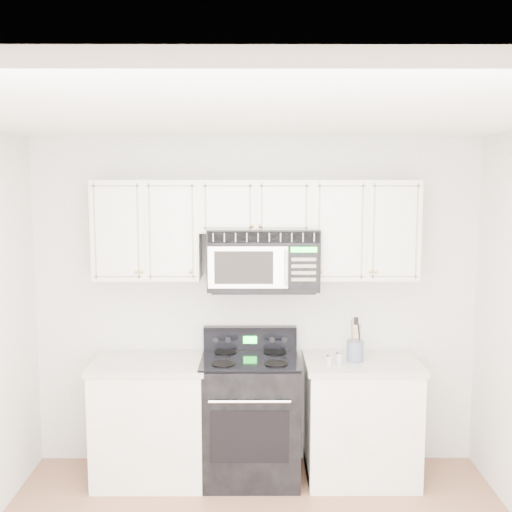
{
  "coord_description": "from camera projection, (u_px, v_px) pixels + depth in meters",
  "views": [
    {
      "loc": [
        -0.01,
        -3.26,
        2.3
      ],
      "look_at": [
        0.0,
        1.3,
        1.73
      ],
      "focal_mm": 45.0,
      "sensor_mm": 36.0,
      "label": 1
    }
  ],
  "objects": [
    {
      "name": "shaker_salt",
      "position": [
        329.0,
        360.0,
        4.68
      ],
      "size": [
        0.04,
        0.04,
        0.09
      ],
      "color": "#BABAC1",
      "rests_on": "base_cabinet_right"
    },
    {
      "name": "shaker_pepper",
      "position": [
        339.0,
        358.0,
        4.7
      ],
      "size": [
        0.04,
        0.04,
        0.1
      ],
      "color": "#BABAC1",
      "rests_on": "base_cabinet_right"
    },
    {
      "name": "utensil_crock",
      "position": [
        355.0,
        350.0,
        4.8
      ],
      "size": [
        0.12,
        0.12,
        0.33
      ],
      "color": "#4D556D",
      "rests_on": "base_cabinet_right"
    },
    {
      "name": "base_cabinet_left",
      "position": [
        151.0,
        423.0,
        4.89
      ],
      "size": [
        0.86,
        0.65,
        0.92
      ],
      "color": "beige",
      "rests_on": "ground"
    },
    {
      "name": "base_cabinet_right",
      "position": [
        360.0,
        423.0,
        4.9
      ],
      "size": [
        0.86,
        0.65,
        0.92
      ],
      "color": "beige",
      "rests_on": "ground"
    },
    {
      "name": "microwave",
      "position": [
        263.0,
        259.0,
        4.84
      ],
      "size": [
        0.83,
        0.46,
        0.46
      ],
      "color": "black",
      "rests_on": "ground"
    },
    {
      "name": "upper_cabinets",
      "position": [
        256.0,
        225.0,
        4.85
      ],
      "size": [
        2.44,
        0.37,
        0.75
      ],
      "color": "beige",
      "rests_on": "ground"
    },
    {
      "name": "room",
      "position": [
        257.0,
        368.0,
        3.36
      ],
      "size": [
        3.51,
        3.51,
        2.61
      ],
      "color": "brown",
      "rests_on": "ground"
    },
    {
      "name": "range",
      "position": [
        250.0,
        415.0,
        4.89
      ],
      "size": [
        0.74,
        0.67,
        1.11
      ],
      "color": "black",
      "rests_on": "ground"
    }
  ]
}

